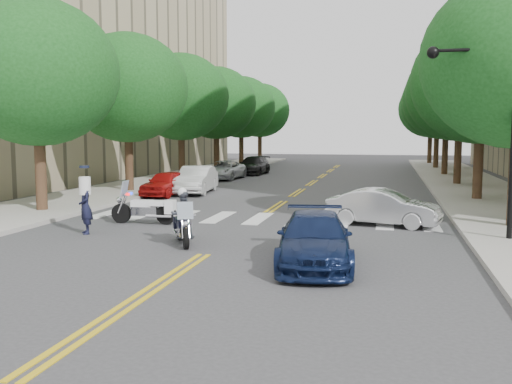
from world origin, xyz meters
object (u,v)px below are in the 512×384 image
(officer_standing, at_px, (86,207))
(sedan_blue, at_px, (314,240))
(motorcycle_police, at_px, (183,219))
(convertible, at_px, (383,207))
(motorcycle_parked, at_px, (149,209))

(officer_standing, relative_size, sedan_blue, 0.40)
(motorcycle_police, relative_size, officer_standing, 1.08)
(convertible, bearing_deg, officer_standing, 125.20)
(motorcycle_parked, height_order, sedan_blue, motorcycle_parked)
(motorcycle_parked, relative_size, convertible, 0.62)
(motorcycle_parked, xyz_separation_m, officer_standing, (-1.17, -2.31, 0.35))
(motorcycle_police, height_order, convertible, motorcycle_police)
(motorcycle_parked, distance_m, convertible, 8.22)
(sedan_blue, bearing_deg, convertible, 69.17)
(convertible, bearing_deg, motorcycle_police, 142.14)
(motorcycle_parked, distance_m, officer_standing, 2.61)
(motorcycle_parked, height_order, officer_standing, officer_standing)
(motorcycle_parked, relative_size, officer_standing, 1.35)
(motorcycle_police, height_order, sedan_blue, motorcycle_police)
(motorcycle_police, xyz_separation_m, motorcycle_parked, (-2.41, 3.14, -0.20))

